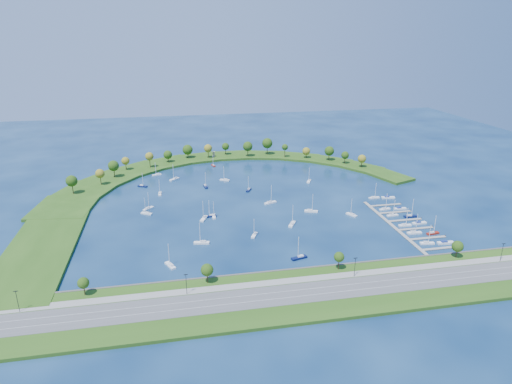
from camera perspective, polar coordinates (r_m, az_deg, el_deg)
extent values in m
plane|color=#072042|center=(314.84, -0.72, -1.05)|extent=(700.00, 700.00, 0.00)
cube|color=#274D14|center=(206.35, 5.61, -13.04)|extent=(420.00, 42.00, 1.60)
cube|color=#474442|center=(223.89, 4.05, -10.10)|extent=(420.00, 1.20, 1.80)
cube|color=#515154|center=(205.89, 5.62, -12.84)|extent=(420.00, 16.00, 0.12)
cube|color=gray|center=(214.82, 4.78, -11.29)|extent=(420.00, 5.00, 0.12)
cube|color=silver|center=(203.85, 5.82, -13.19)|extent=(420.00, 0.15, 0.02)
cube|color=silver|center=(207.86, 5.42, -12.46)|extent=(420.00, 0.15, 0.02)
cylinder|color=#382314|center=(216.57, -21.25, -11.72)|extent=(0.56, 0.56, 4.90)
sphere|color=#204210|center=(214.84, -21.36, -10.92)|extent=(5.20, 5.20, 5.20)
cylinder|color=#382314|center=(212.53, -6.29, -10.92)|extent=(0.56, 0.56, 5.25)
sphere|color=#204210|center=(210.60, -6.33, -10.02)|extent=(6.00, 6.00, 6.00)
cylinder|color=#382314|center=(225.67, 10.59, -9.14)|extent=(0.56, 0.56, 5.60)
sphere|color=#204210|center=(223.85, 10.66, -8.28)|extent=(5.20, 5.20, 5.20)
cylinder|color=#382314|center=(255.44, 24.42, -7.19)|extent=(0.56, 0.56, 4.90)
sphere|color=#204210|center=(253.90, 24.54, -6.45)|extent=(6.00, 6.00, 6.00)
cylinder|color=black|center=(215.11, -28.37, -12.32)|extent=(0.24, 0.24, 10.00)
cylinder|color=black|center=(204.12, -8.96, -11.69)|extent=(0.24, 0.24, 10.00)
cylinder|color=black|center=(219.99, 12.62, -9.46)|extent=(0.24, 0.24, 10.00)
cylinder|color=black|center=(260.63, 29.12, -6.82)|extent=(0.24, 0.24, 10.00)
cube|color=#274D14|center=(326.11, -23.48, -1.83)|extent=(43.73, 48.72, 2.00)
cube|color=#274D14|center=(351.84, -21.29, 0.01)|extent=(50.23, 54.30, 2.00)
cube|color=#274D14|center=(374.72, -18.42, 1.54)|extent=(54.07, 56.09, 2.00)
cube|color=#274D14|center=(394.03, -15.06, 2.77)|extent=(55.20, 54.07, 2.00)
cube|color=#274D14|center=(409.21, -11.35, 3.70)|extent=(53.65, 48.47, 2.00)
cube|color=#274D14|center=(419.89, -7.39, 4.34)|extent=(49.62, 39.75, 2.00)
cube|color=#274D14|center=(425.79, -3.30, 4.69)|extent=(44.32, 29.96, 2.00)
cube|color=#274D14|center=(426.77, 0.85, 4.76)|extent=(49.49, 38.05, 2.00)
cube|color=#274D14|center=(422.81, 4.98, 4.54)|extent=(51.13, 44.12, 2.00)
cube|color=#274D14|center=(414.01, 9.00, 4.03)|extent=(49.19, 47.96, 2.00)
cube|color=#274D14|center=(400.58, 12.83, 3.24)|extent=(43.90, 49.49, 2.00)
cube|color=#274D14|center=(382.86, 16.35, 2.14)|extent=(35.67, 48.74, 2.00)
cube|color=#274D14|center=(276.60, -25.71, -6.03)|extent=(36.00, 130.81, 1.90)
cylinder|color=#382314|center=(346.56, -22.55, 0.43)|extent=(0.56, 0.56, 8.14)
sphere|color=#204210|center=(344.84, -22.68, 1.33)|extent=(8.24, 8.24, 8.24)
cylinder|color=#382314|center=(359.32, -19.38, 1.46)|extent=(0.56, 0.56, 7.61)
sphere|color=brown|center=(357.80, -19.47, 2.25)|extent=(6.99, 6.99, 6.99)
cylinder|color=#382314|center=(374.90, -17.80, 2.41)|extent=(0.56, 0.56, 7.85)
sphere|color=#204210|center=(373.32, -17.90, 3.23)|extent=(8.66, 8.66, 8.66)
cylinder|color=#382314|center=(392.39, -16.41, 3.22)|extent=(0.56, 0.56, 6.53)
sphere|color=brown|center=(391.15, -16.48, 3.86)|extent=(6.78, 6.78, 6.78)
cylinder|color=#382314|center=(393.87, -13.51, 3.70)|extent=(0.56, 0.56, 8.53)
sphere|color=brown|center=(392.37, -13.58, 4.49)|extent=(7.17, 7.17, 7.17)
cylinder|color=#382314|center=(407.45, -11.26, 4.16)|extent=(0.56, 0.56, 5.24)
sphere|color=#204210|center=(406.36, -11.30, 4.73)|extent=(7.80, 7.80, 7.80)
cylinder|color=#382314|center=(418.16, -8.77, 4.77)|extent=(0.56, 0.56, 5.88)
sphere|color=#204210|center=(416.94, -8.81, 5.41)|extent=(9.41, 9.41, 9.41)
cylinder|color=#382314|center=(415.80, -6.18, 4.92)|extent=(0.56, 0.56, 7.52)
sphere|color=brown|center=(414.47, -6.20, 5.62)|extent=(7.59, 7.59, 7.59)
cylinder|color=#382314|center=(425.44, -3.93, 5.27)|extent=(0.56, 0.56, 6.61)
sphere|color=#204210|center=(424.28, -3.95, 5.88)|extent=(6.94, 6.94, 6.94)
cylinder|color=#382314|center=(418.27, -1.07, 5.14)|extent=(0.56, 0.56, 7.83)
sphere|color=#204210|center=(416.84, -1.07, 5.90)|extent=(9.07, 9.07, 9.07)
cylinder|color=#382314|center=(424.97, 1.46, 5.46)|extent=(0.56, 0.56, 8.97)
sphere|color=#204210|center=(423.40, 1.46, 6.30)|extent=(9.88, 9.88, 9.88)
cylinder|color=#382314|center=(416.38, 3.73, 5.08)|extent=(0.56, 0.56, 8.42)
sphere|color=#204210|center=(415.04, 3.75, 5.79)|extent=(5.85, 5.85, 5.85)
cylinder|color=#382314|center=(415.96, 6.47, 4.72)|extent=(0.56, 0.56, 4.92)
sphere|color=brown|center=(414.95, 6.49, 5.25)|extent=(7.26, 7.26, 7.26)
cylinder|color=#382314|center=(410.32, 9.39, 4.53)|extent=(0.56, 0.56, 7.06)
sphere|color=#204210|center=(408.98, 9.43, 5.24)|extent=(8.69, 8.69, 8.69)
cylinder|color=#382314|center=(402.71, 11.36, 4.05)|extent=(0.56, 0.56, 6.32)
sphere|color=#204210|center=(401.52, 11.41, 4.67)|extent=(6.87, 6.87, 6.87)
cylinder|color=#382314|center=(394.82, 13.44, 3.56)|extent=(0.56, 0.56, 6.16)
sphere|color=brown|center=(393.61, 13.49, 4.19)|extent=(7.16, 7.16, 7.16)
cylinder|color=gray|center=(419.76, -5.47, 4.86)|extent=(2.20, 2.20, 4.34)
cylinder|color=gray|center=(419.17, -5.48, 5.17)|extent=(2.60, 2.60, 0.30)
cube|color=gray|center=(285.81, 17.19, -4.17)|extent=(2.20, 82.00, 0.40)
cube|color=gray|center=(266.46, 22.76, -6.70)|extent=(22.00, 2.00, 0.40)
cylinder|color=#382314|center=(272.33, 24.70, -6.35)|extent=(0.36, 0.36, 1.60)
cube|color=gray|center=(276.28, 21.30, -5.54)|extent=(22.00, 2.00, 0.40)
cylinder|color=#382314|center=(281.95, 23.19, -5.23)|extent=(0.36, 0.36, 1.60)
cube|color=gray|center=(286.37, 19.94, -4.45)|extent=(22.00, 2.00, 0.40)
cylinder|color=#382314|center=(291.84, 21.80, -4.18)|extent=(0.36, 0.36, 1.60)
cube|color=gray|center=(296.71, 18.68, -3.44)|extent=(22.00, 2.00, 0.40)
cylinder|color=#382314|center=(301.99, 20.49, -3.20)|extent=(0.36, 0.36, 1.60)
cube|color=gray|center=(307.26, 17.51, -2.50)|extent=(22.00, 2.00, 0.40)
cylinder|color=#382314|center=(312.37, 19.28, -2.28)|extent=(0.36, 0.36, 1.60)
cube|color=gray|center=(318.02, 16.41, -1.61)|extent=(22.00, 2.00, 0.40)
cylinder|color=#382314|center=(322.95, 18.14, -1.42)|extent=(0.36, 0.36, 1.60)
cube|color=#09133E|center=(343.14, -6.52, 0.71)|extent=(3.43, 8.49, 0.99)
cube|color=silver|center=(343.62, -6.55, 0.89)|extent=(2.00, 3.08, 0.69)
cylinder|color=silver|center=(340.59, -6.53, 1.64)|extent=(0.32, 0.32, 11.13)
cube|color=white|center=(287.41, -5.44, -3.16)|extent=(2.52, 7.45, 0.88)
cube|color=silver|center=(287.79, -5.45, -2.97)|extent=(1.60, 2.65, 0.62)
cylinder|color=silver|center=(284.80, -5.47, -2.21)|extent=(0.32, 0.32, 9.90)
cube|color=white|center=(307.28, -13.70, -2.09)|extent=(7.37, 7.36, 0.98)
cube|color=silver|center=(306.48, -13.82, -1.99)|extent=(3.14, 3.14, 0.68)
cylinder|color=silver|center=(305.54, -13.70, -1.01)|extent=(0.32, 0.32, 10.98)
cube|color=white|center=(299.41, -13.92, -2.71)|extent=(7.75, 5.91, 0.93)
cube|color=silver|center=(298.69, -13.81, -2.59)|extent=(3.11, 2.72, 0.65)
cylinder|color=silver|center=(297.65, -14.11, -1.68)|extent=(0.32, 0.32, 10.48)
cube|color=white|center=(355.49, 6.84, 1.39)|extent=(5.83, 8.29, 0.98)
cube|color=silver|center=(355.99, 6.87, 1.55)|extent=(2.75, 3.28, 0.69)
cylinder|color=silver|center=(353.02, 6.87, 2.28)|extent=(0.32, 0.32, 11.03)
cube|color=#09133E|center=(236.97, 5.58, -8.44)|extent=(9.14, 4.64, 1.06)
cube|color=silver|center=(236.96, 5.77, -8.20)|extent=(3.42, 2.46, 0.74)
cylinder|color=silver|center=(233.64, 5.48, -7.08)|extent=(0.32, 0.32, 11.88)
cube|color=white|center=(253.49, -7.02, -6.51)|extent=(9.10, 4.05, 1.06)
cube|color=silver|center=(252.99, -6.83, -6.33)|extent=(3.35, 2.27, 0.74)
cylinder|color=silver|center=(250.77, -7.25, -5.18)|extent=(0.32, 0.32, 11.88)
cube|color=#09133E|center=(333.42, -0.95, 0.26)|extent=(5.51, 7.97, 0.94)
cube|color=silver|center=(333.85, -0.91, 0.43)|extent=(2.61, 3.14, 0.66)
cylinder|color=silver|center=(330.95, -0.99, 1.16)|extent=(0.32, 0.32, 10.58)
cube|color=white|center=(308.73, 1.86, -1.39)|extent=(9.20, 5.78, 1.07)
cube|color=silver|center=(307.91, 1.73, -1.26)|extent=(3.56, 2.83, 0.75)
cylinder|color=silver|center=(306.80, 1.99, -0.22)|extent=(0.32, 0.32, 12.06)
cube|color=white|center=(260.58, -0.21, -5.60)|extent=(5.18, 7.70, 0.90)
cube|color=silver|center=(260.91, -0.17, -5.37)|extent=(2.48, 3.02, 0.63)
cylinder|color=silver|center=(257.71, -0.25, -4.54)|extent=(0.32, 0.32, 10.17)
cube|color=white|center=(363.76, -10.47, 1.63)|extent=(8.32, 8.09, 1.09)
cube|color=silver|center=(364.07, -10.38, 1.81)|extent=(3.53, 3.48, 0.76)
cylinder|color=silver|center=(361.28, -10.62, 2.61)|extent=(0.32, 0.32, 12.24)
cube|color=white|center=(296.48, 7.12, -2.47)|extent=(9.05, 5.11, 1.05)
cube|color=silver|center=(296.15, 6.96, -2.30)|extent=(3.44, 2.60, 0.73)
cylinder|color=silver|center=(294.11, 7.31, -1.32)|extent=(0.32, 0.32, 11.78)
cube|color=white|center=(378.13, -12.68, 2.17)|extent=(7.89, 4.51, 0.91)
cube|color=silver|center=(378.11, -12.57, 2.30)|extent=(3.01, 2.28, 0.64)
cylinder|color=silver|center=(376.33, -12.83, 2.96)|extent=(0.32, 0.32, 10.27)
cube|color=#09133E|center=(288.20, -5.91, -3.11)|extent=(7.96, 3.14, 0.93)
cube|color=silver|center=(288.04, -5.77, -2.94)|extent=(2.88, 1.85, 0.65)
cylinder|color=silver|center=(285.91, -6.07, -2.07)|extent=(0.32, 0.32, 10.46)
cube|color=white|center=(284.59, -6.73, -3.44)|extent=(5.71, 8.99, 1.05)
cube|color=silver|center=(284.99, -6.69, -3.20)|extent=(2.79, 3.49, 0.73)
cylinder|color=silver|center=(281.50, -6.83, -2.29)|extent=(0.32, 0.32, 11.80)
cube|color=white|center=(356.74, -4.05, 1.55)|extent=(8.09, 5.96, 0.96)
cube|color=silver|center=(356.18, -3.93, 1.66)|extent=(3.22, 2.77, 0.68)
cylinder|color=silver|center=(355.16, -4.17, 2.46)|extent=(0.32, 0.32, 10.85)
cube|color=white|center=(232.90, -10.99, -9.29)|extent=(5.79, 8.73, 1.02)
cube|color=silver|center=(231.80, -10.91, -9.18)|extent=(2.78, 3.41, 0.72)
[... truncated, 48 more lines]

